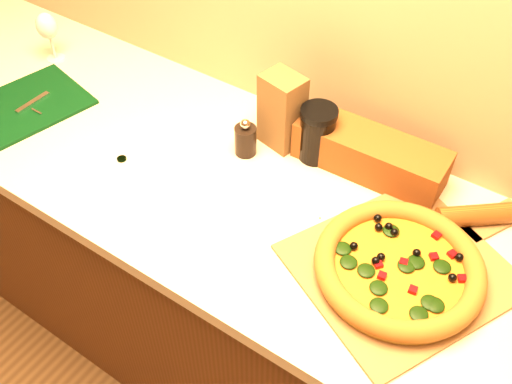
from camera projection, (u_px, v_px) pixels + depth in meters
The scene contains 12 objects.
cabinet at pixel (268, 305), 1.72m from camera, with size 2.80×0.65×0.86m, color #4E2A10.
countertop at pixel (271, 204), 1.40m from camera, with size 2.84×0.68×0.04m, color beige.
pizza_peel at pixel (406, 265), 1.24m from camera, with size 0.53×0.61×0.01m.
pizza at pixel (399, 267), 1.20m from camera, with size 0.36×0.36×0.05m.
cutting_board at pixel (19, 108), 1.62m from camera, with size 0.33×0.41×0.03m.
bottle_cap at pixel (122, 159), 1.48m from camera, with size 0.02×0.02×0.01m, color black.
pepper_grinder at pixel (246, 139), 1.47m from camera, with size 0.06×0.06×0.11m.
rolling_pin at pixel (491, 214), 1.31m from camera, with size 0.30×0.25×0.05m.
bread_bag at pixel (370, 154), 1.42m from camera, with size 0.38×0.12×0.10m, color #692F14.
wine_glass at pixel (47, 27), 1.72m from camera, with size 0.06×0.06×0.16m.
paper_bag at pixel (282, 111), 1.46m from camera, with size 0.10×0.08×0.20m, color brown.
dark_jar at pixel (317, 133), 1.43m from camera, with size 0.09×0.09×0.15m.
Camera 1 is at (0.50, 0.62, 1.91)m, focal length 40.00 mm.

